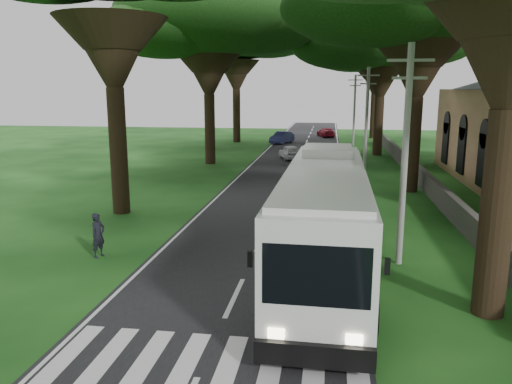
% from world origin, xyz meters
% --- Properties ---
extents(ground, '(140.00, 140.00, 0.00)m').
position_xyz_m(ground, '(0.00, 0.00, 0.00)').
color(ground, '#144112').
rests_on(ground, ground).
extents(road, '(8.00, 120.00, 0.04)m').
position_xyz_m(road, '(0.00, 25.00, 0.01)').
color(road, black).
rests_on(road, ground).
extents(crosswalk, '(8.00, 3.00, 0.01)m').
position_xyz_m(crosswalk, '(0.00, -2.00, 0.00)').
color(crosswalk, silver).
rests_on(crosswalk, ground).
extents(property_wall, '(0.35, 50.00, 1.20)m').
position_xyz_m(property_wall, '(9.00, 24.00, 0.60)').
color(property_wall, '#383533').
rests_on(property_wall, ground).
extents(pole_near, '(1.60, 0.24, 8.00)m').
position_xyz_m(pole_near, '(5.50, 6.00, 4.18)').
color(pole_near, gray).
rests_on(pole_near, ground).
extents(pole_mid, '(1.60, 0.24, 8.00)m').
position_xyz_m(pole_mid, '(5.50, 26.00, 4.18)').
color(pole_mid, gray).
rests_on(pole_mid, ground).
extents(pole_far, '(1.60, 0.24, 8.00)m').
position_xyz_m(pole_far, '(5.50, 46.00, 4.18)').
color(pole_far, gray).
rests_on(pole_far, ground).
extents(tree_l_midb, '(15.54, 15.54, 15.56)m').
position_xyz_m(tree_l_midb, '(-7.50, 30.00, 12.16)').
color(tree_l_midb, black).
rests_on(tree_l_midb, ground).
extents(tree_l_far, '(15.96, 15.96, 16.53)m').
position_xyz_m(tree_l_far, '(-8.50, 48.00, 13.04)').
color(tree_l_far, black).
rests_on(tree_l_far, ground).
extents(tree_r_midb, '(15.56, 15.56, 14.84)m').
position_xyz_m(tree_r_midb, '(7.50, 38.00, 11.45)').
color(tree_r_midb, black).
rests_on(tree_r_midb, ground).
extents(tree_r_far, '(15.29, 15.29, 15.16)m').
position_xyz_m(tree_r_far, '(8.50, 56.00, 11.81)').
color(tree_r_far, black).
rests_on(tree_r_far, ground).
extents(coach_bus, '(3.23, 13.07, 3.84)m').
position_xyz_m(coach_bus, '(2.70, 4.50, 2.07)').
color(coach_bus, white).
rests_on(coach_bus, ground).
extents(distant_car_a, '(2.64, 4.12, 1.31)m').
position_xyz_m(distant_car_a, '(-0.80, 33.68, 0.68)').
color(distant_car_a, silver).
rests_on(distant_car_a, road).
extents(distant_car_b, '(2.77, 4.49, 1.40)m').
position_xyz_m(distant_car_b, '(-2.83, 47.09, 0.73)').
color(distant_car_b, navy).
rests_on(distant_car_b, road).
extents(distant_car_c, '(2.76, 4.51, 1.22)m').
position_xyz_m(distant_car_c, '(2.29, 56.32, 0.64)').
color(distant_car_c, maroon).
rests_on(distant_car_c, road).
extents(pedestrian, '(0.60, 0.74, 1.74)m').
position_xyz_m(pedestrian, '(-5.96, 5.09, 0.87)').
color(pedestrian, black).
rests_on(pedestrian, ground).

